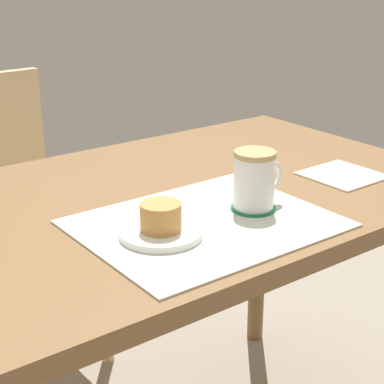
% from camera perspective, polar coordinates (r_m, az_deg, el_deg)
% --- Properties ---
extents(dining_table, '(1.14, 0.74, 0.72)m').
position_cam_1_polar(dining_table, '(1.34, -0.89, -3.19)').
color(dining_table, brown).
rests_on(dining_table, ground_plane).
extents(wooden_chair, '(0.43, 0.43, 0.84)m').
position_cam_1_polar(wooden_chair, '(1.95, -16.33, -1.14)').
color(wooden_chair, '#D1B27F').
rests_on(wooden_chair, ground_plane).
extents(placemat, '(0.44, 0.35, 0.00)m').
position_cam_1_polar(placemat, '(1.14, 1.20, -2.81)').
color(placemat, silver).
rests_on(placemat, dining_table).
extents(pastry_plate, '(0.14, 0.14, 0.01)m').
position_cam_1_polar(pastry_plate, '(1.09, -2.77, -3.65)').
color(pastry_plate, white).
rests_on(pastry_plate, placemat).
extents(pastry, '(0.07, 0.07, 0.05)m').
position_cam_1_polar(pastry, '(1.08, -2.79, -2.20)').
color(pastry, tan).
rests_on(pastry, pastry_plate).
extents(coffee_coaster, '(0.08, 0.08, 0.00)m').
position_cam_1_polar(coffee_coaster, '(1.21, 5.45, -1.42)').
color(coffee_coaster, '#196B4C').
rests_on(coffee_coaster, placemat).
extents(coffee_mug, '(0.11, 0.08, 0.11)m').
position_cam_1_polar(coffee_mug, '(1.19, 5.64, 1.15)').
color(coffee_mug, white).
rests_on(coffee_mug, coffee_coaster).
extents(paper_napkin, '(0.15, 0.15, 0.00)m').
position_cam_1_polar(paper_napkin, '(1.43, 13.24, 1.47)').
color(paper_napkin, silver).
rests_on(paper_napkin, dining_table).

